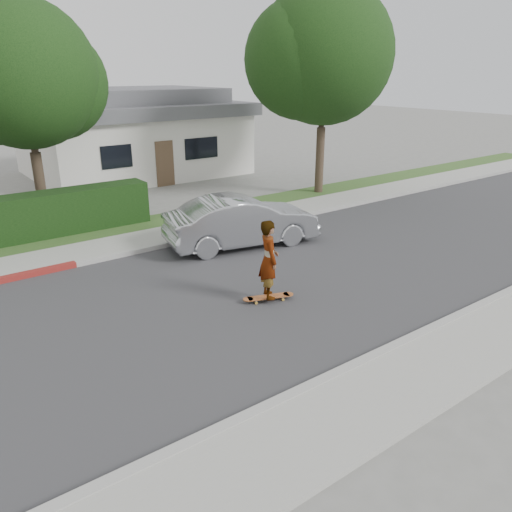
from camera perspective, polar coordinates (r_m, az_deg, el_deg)
name	(u,v)px	position (r m, az deg, el deg)	size (l,w,h in m)	color
ground	(91,336)	(11.00, -18.35, -8.71)	(120.00, 120.00, 0.00)	slate
road	(91,336)	(11.00, -18.36, -8.69)	(60.00, 8.00, 0.01)	#2D2D30
curb_near	(188,446)	(7.78, -7.81, -20.73)	(60.00, 0.20, 0.15)	#9E9E99
sidewalk_near	(221,486)	(7.21, -3.97, -24.76)	(60.00, 1.60, 0.12)	gray
curb_far	(38,272)	(14.62, -23.64, -1.72)	(60.00, 0.20, 0.15)	#9E9E99
sidewalk_far	(30,263)	(15.45, -24.44, -0.74)	(60.00, 1.60, 0.12)	gray
planting_strip	(17,248)	(16.95, -25.68, 0.82)	(60.00, 1.60, 0.10)	#2D4C1E
tree_center	(22,79)	(18.98, -25.18, 17.88)	(5.66, 4.84, 7.44)	#33261C
tree_right	(321,58)	(22.04, 7.42, 21.53)	(6.32, 5.60, 8.56)	#33261C
house	(132,132)	(27.65, -13.97, 13.55)	(10.60, 8.60, 4.30)	beige
skateboard	(268,297)	(11.90, 1.44, -4.70)	(1.25, 0.66, 0.12)	#AE8430
skateboarder	(269,259)	(11.52, 1.48, -0.39)	(0.69, 0.45, 1.88)	white
car_silver	(242,221)	(15.46, -1.59, 3.99)	(1.65, 4.74, 1.56)	#ACAEB3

